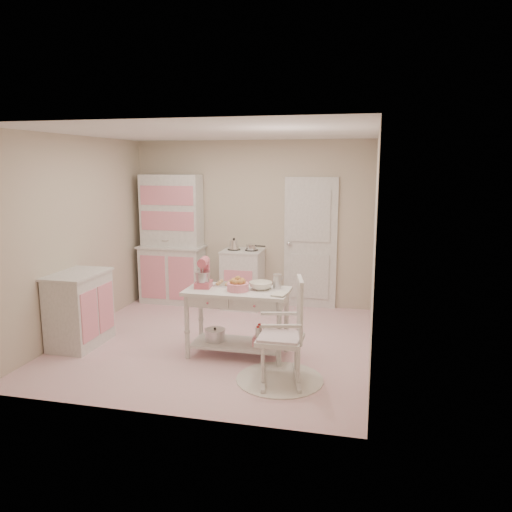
{
  "coord_description": "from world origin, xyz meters",
  "views": [
    {
      "loc": [
        1.86,
        -5.78,
        2.24
      ],
      "look_at": [
        0.48,
        0.14,
        1.11
      ],
      "focal_mm": 35.0,
      "sensor_mm": 36.0,
      "label": 1
    }
  ],
  "objects_px": {
    "base_cabinet": "(79,309)",
    "work_table": "(238,323)",
    "stove": "(243,279)",
    "hutch": "(171,239)",
    "rocking_chair": "(280,330)",
    "bread_basket": "(238,287)",
    "stand_mixer": "(203,273)"
  },
  "relations": [
    {
      "from": "work_table",
      "to": "bread_basket",
      "type": "height_order",
      "value": "bread_basket"
    },
    {
      "from": "stand_mixer",
      "to": "rocking_chair",
      "type": "bearing_deg",
      "value": -36.9
    },
    {
      "from": "hutch",
      "to": "stand_mixer",
      "type": "xyz_separation_m",
      "value": [
        1.23,
        -2.0,
        -0.07
      ]
    },
    {
      "from": "stove",
      "to": "work_table",
      "type": "height_order",
      "value": "stove"
    },
    {
      "from": "stove",
      "to": "base_cabinet",
      "type": "distance_m",
      "value": 2.59
    },
    {
      "from": "base_cabinet",
      "to": "bread_basket",
      "type": "distance_m",
      "value": 2.06
    },
    {
      "from": "work_table",
      "to": "base_cabinet",
      "type": "bearing_deg",
      "value": -176.89
    },
    {
      "from": "hutch",
      "to": "work_table",
      "type": "xyz_separation_m",
      "value": [
        1.65,
        -2.02,
        -0.64
      ]
    },
    {
      "from": "hutch",
      "to": "stove",
      "type": "distance_m",
      "value": 1.33
    },
    {
      "from": "work_table",
      "to": "bread_basket",
      "type": "relative_size",
      "value": 4.8
    },
    {
      "from": "hutch",
      "to": "work_table",
      "type": "relative_size",
      "value": 1.73
    },
    {
      "from": "rocking_chair",
      "to": "stand_mixer",
      "type": "height_order",
      "value": "stand_mixer"
    },
    {
      "from": "base_cabinet",
      "to": "rocking_chair",
      "type": "height_order",
      "value": "rocking_chair"
    },
    {
      "from": "stove",
      "to": "base_cabinet",
      "type": "xyz_separation_m",
      "value": [
        -1.56,
        -2.08,
        0.0
      ]
    },
    {
      "from": "stove",
      "to": "rocking_chair",
      "type": "distance_m",
      "value": 2.75
    },
    {
      "from": "rocking_chair",
      "to": "bread_basket",
      "type": "relative_size",
      "value": 4.4
    },
    {
      "from": "rocking_chair",
      "to": "stand_mixer",
      "type": "distance_m",
      "value": 1.26
    },
    {
      "from": "stove",
      "to": "bread_basket",
      "type": "height_order",
      "value": "stove"
    },
    {
      "from": "base_cabinet",
      "to": "rocking_chair",
      "type": "xyz_separation_m",
      "value": [
        2.62,
        -0.46,
        0.09
      ]
    },
    {
      "from": "stove",
      "to": "bread_basket",
      "type": "xyz_separation_m",
      "value": [
        0.47,
        -2.02,
        0.39
      ]
    },
    {
      "from": "rocking_chair",
      "to": "work_table",
      "type": "xyz_separation_m",
      "value": [
        -0.61,
        0.57,
        -0.15
      ]
    },
    {
      "from": "base_cabinet",
      "to": "work_table",
      "type": "height_order",
      "value": "base_cabinet"
    },
    {
      "from": "hutch",
      "to": "bread_basket",
      "type": "height_order",
      "value": "hutch"
    },
    {
      "from": "base_cabinet",
      "to": "work_table",
      "type": "bearing_deg",
      "value": 3.11
    },
    {
      "from": "rocking_chair",
      "to": "bread_basket",
      "type": "height_order",
      "value": "rocking_chair"
    },
    {
      "from": "hutch",
      "to": "work_table",
      "type": "distance_m",
      "value": 2.68
    },
    {
      "from": "base_cabinet",
      "to": "rocking_chair",
      "type": "relative_size",
      "value": 0.84
    },
    {
      "from": "stove",
      "to": "work_table",
      "type": "xyz_separation_m",
      "value": [
        0.45,
        -1.97,
        -0.06
      ]
    },
    {
      "from": "stove",
      "to": "bread_basket",
      "type": "distance_m",
      "value": 2.11
    },
    {
      "from": "base_cabinet",
      "to": "bread_basket",
      "type": "height_order",
      "value": "base_cabinet"
    },
    {
      "from": "hutch",
      "to": "bread_basket",
      "type": "distance_m",
      "value": 2.66
    },
    {
      "from": "stove",
      "to": "rocking_chair",
      "type": "bearing_deg",
      "value": -67.33
    }
  ]
}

